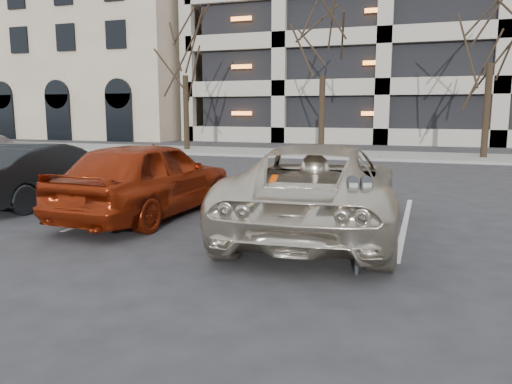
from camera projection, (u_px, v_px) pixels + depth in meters
name	position (u px, v px, depth m)	size (l,w,h in m)	color
ground	(302.00, 249.00, 7.57)	(140.00, 140.00, 0.00)	#28282B
sidewalk	(386.00, 156.00, 22.49)	(80.00, 4.00, 0.12)	gray
stall_lines	(262.00, 213.00, 10.16)	(16.90, 5.20, 0.00)	silver
office_building	(71.00, 47.00, 43.25)	(26.00, 16.20, 15.00)	tan
tree_a	(184.00, 27.00, 24.71)	(3.74, 3.74, 8.51)	black
tree_b	(324.00, 26.00, 22.52)	(3.56, 3.56, 8.09)	black
tree_c	(495.00, 1.00, 20.18)	(3.92, 3.92, 8.92)	black
parking_meter	(359.00, 201.00, 6.24)	(0.34, 0.22, 1.25)	black
suv_silver	(318.00, 188.00, 8.54)	(3.01, 5.70, 1.53)	beige
car_red	(148.00, 178.00, 9.80)	(1.81, 4.50, 1.53)	maroon
car_dark	(47.00, 173.00, 11.29)	(1.45, 4.14, 1.37)	black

